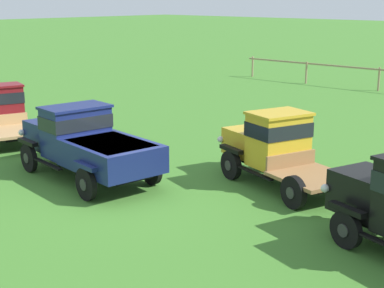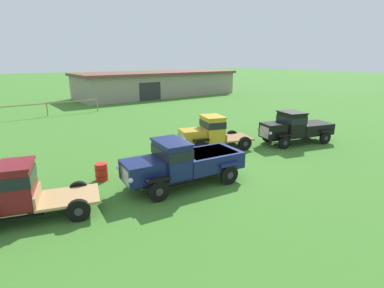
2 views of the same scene
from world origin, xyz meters
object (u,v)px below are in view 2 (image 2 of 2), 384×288
object	(u,v)px
vintage_truck_second_in_line	(182,161)
vintage_truck_far_side	(295,127)
oil_drum_beside_row	(101,172)
vintage_truck_foreground_near	(15,192)
farm_shed	(158,84)
vintage_truck_midrow_center	(210,132)

from	to	relation	value
vintage_truck_second_in_line	vintage_truck_far_side	world-z (taller)	vintage_truck_far_side
vintage_truck_far_side	oil_drum_beside_row	size ratio (longest dim) A/B	6.53
vintage_truck_foreground_near	vintage_truck_second_in_line	bearing A→B (deg)	-8.21
vintage_truck_far_side	oil_drum_beside_row	xyz separation A→B (m)	(-12.81, 1.58, -0.70)
farm_shed	vintage_truck_second_in_line	size ratio (longest dim) A/B	4.24
oil_drum_beside_row	vintage_truck_foreground_near	bearing A→B (deg)	-154.94
farm_shed	vintage_truck_midrow_center	world-z (taller)	farm_shed
vintage_truck_second_in_line	oil_drum_beside_row	size ratio (longest dim) A/B	7.02
vintage_truck_foreground_near	oil_drum_beside_row	bearing A→B (deg)	25.06
vintage_truck_midrow_center	oil_drum_beside_row	size ratio (longest dim) A/B	5.99
vintage_truck_midrow_center	oil_drum_beside_row	xyz separation A→B (m)	(-7.27, -0.74, -0.70)
vintage_truck_second_in_line	oil_drum_beside_row	world-z (taller)	vintage_truck_second_in_line
farm_shed	vintage_truck_far_side	size ratio (longest dim) A/B	4.56
farm_shed	vintage_truck_second_in_line	distance (m)	33.94
farm_shed	vintage_truck_midrow_center	distance (m)	28.89
vintage_truck_second_in_line	oil_drum_beside_row	xyz separation A→B (m)	(-2.81, 2.68, -0.69)
vintage_truck_midrow_center	vintage_truck_far_side	xyz separation A→B (m)	(5.54, -2.32, -0.00)
farm_shed	vintage_truck_second_in_line	world-z (taller)	farm_shed
farm_shed	vintage_truck_foreground_near	size ratio (longest dim) A/B	5.01
vintage_truck_foreground_near	vintage_truck_far_side	bearing A→B (deg)	0.54
vintage_truck_second_in_line	oil_drum_beside_row	bearing A→B (deg)	136.39
farm_shed	vintage_truck_foreground_near	xyz separation A→B (m)	(-22.81, -28.82, -0.74)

